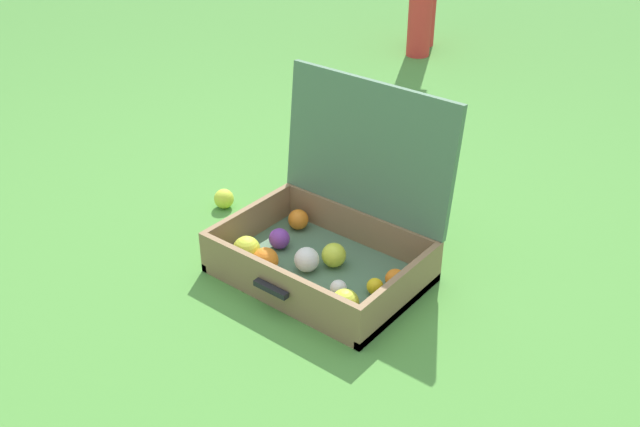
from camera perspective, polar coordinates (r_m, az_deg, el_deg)
ground_plane at (r=2.12m, az=-2.51°, el=-5.03°), size 16.00×16.00×0.00m
open_suitcase at (r=2.10m, az=0.72°, el=-1.64°), size 0.57×0.47×0.52m
stray_ball_on_grass at (r=2.47m, az=-7.45°, el=1.14°), size 0.07×0.07×0.07m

